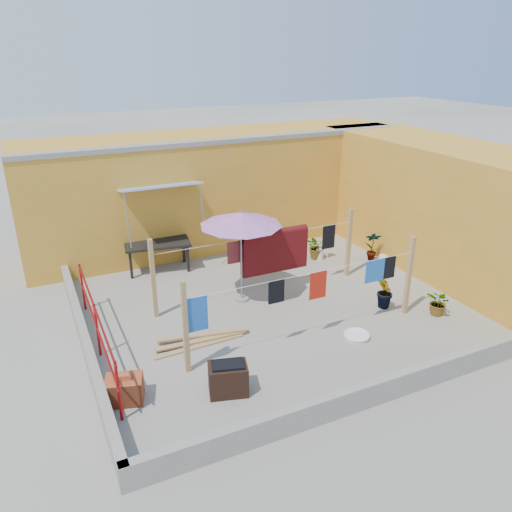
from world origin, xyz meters
name	(u,v)px	position (x,y,z in m)	size (l,w,h in m)	color
ground	(275,309)	(0.00, 0.00, 0.00)	(80.00, 80.00, 0.00)	#9E998E
wall_back	(217,188)	(0.50, 4.69, 1.61)	(11.00, 3.27, 3.21)	orange
wall_right	(457,211)	(5.20, 0.00, 1.60)	(2.40, 9.00, 3.20)	orange
parapet_front	(375,392)	(0.00, -3.58, 0.22)	(8.30, 0.16, 0.44)	gray
parapet_left	(85,343)	(-4.08, 0.00, 0.22)	(0.16, 7.30, 0.44)	gray
red_railing	(96,322)	(-3.85, -0.20, 0.72)	(0.05, 4.20, 1.10)	#9D0F11
clothesline_rig	(277,256)	(0.32, 0.55, 1.01)	(5.09, 2.35, 1.80)	tan
patio_umbrella	(241,219)	(-0.50, 0.71, 1.97)	(2.25, 2.25, 2.19)	gray
outdoor_table	(157,245)	(-1.78, 3.20, 0.70)	(1.76, 1.06, 0.78)	black
brick_stack	(125,389)	(-3.70, -1.75, 0.22)	(0.70, 0.59, 0.52)	#B14C28
lumber_pile	(201,340)	(-1.97, -0.63, 0.06)	(2.00, 0.58, 0.12)	tan
brazier	(228,378)	(-2.07, -2.29, 0.28)	(0.74, 0.60, 0.59)	black
white_basin	(357,335)	(0.94, -1.79, 0.05)	(0.53, 0.53, 0.09)	silver
water_jug_a	(320,254)	(2.43, 1.99, 0.14)	(0.21, 0.21, 0.33)	silver
water_jug_b	(383,261)	(3.70, 0.85, 0.16)	(0.23, 0.23, 0.35)	silver
green_hose	(283,248)	(1.87, 3.11, 0.03)	(0.49, 0.49, 0.07)	#1A7627
plant_back_a	(317,246)	(2.41, 2.11, 0.35)	(0.63, 0.55, 0.70)	#20621C
plant_back_b	(289,254)	(1.42, 1.94, 0.35)	(0.40, 0.40, 0.71)	#20621C
plant_right_a	(372,246)	(3.70, 1.34, 0.42)	(0.44, 0.30, 0.84)	#20621C
plant_right_b	(385,292)	(2.22, -1.03, 0.40)	(0.44, 0.35, 0.80)	#20621C
plant_right_c	(439,303)	(3.10, -1.79, 0.29)	(0.53, 0.46, 0.59)	#20621C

